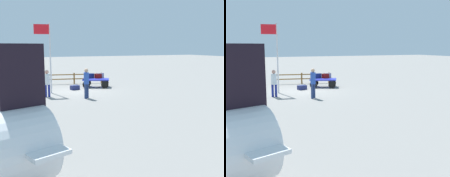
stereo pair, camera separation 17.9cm
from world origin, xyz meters
The scene contains 11 objects.
ground_plane centered at (0.00, 0.00, 0.00)m, with size 120.00×120.00×0.00m, color gray.
luggage_cart centered at (-1.82, -1.10, 0.47)m, with size 2.25×1.91×0.65m.
suitcase_grey centered at (-1.54, -1.63, 0.83)m, with size 0.68×0.45×0.36m.
suitcase_maroon centered at (-2.13, -1.37, 0.82)m, with size 0.52×0.37×0.34m.
suitcase_olive centered at (-2.33, -1.48, 0.84)m, with size 0.52×0.37×0.39m.
suitcase_navy centered at (-0.03, -0.59, 0.16)m, with size 0.69×0.54×0.31m.
worker_lead centered at (2.34, 1.48, 0.96)m, with size 0.41×0.41×1.66m.
worker_trailing centered at (0.30, 2.89, 1.03)m, with size 0.43×0.43×1.79m.
flagpole centered at (1.95, 0.15, 2.80)m, with size 1.04×0.15×4.56m.
signboard centered at (4.78, 4.45, 0.96)m, with size 1.08×0.16×1.48m.
wooden_fence centered at (-0.90, -3.66, 0.53)m, with size 4.59×1.03×0.90m.
Camera 1 is at (5.66, 18.35, 3.11)m, focal length 44.52 mm.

